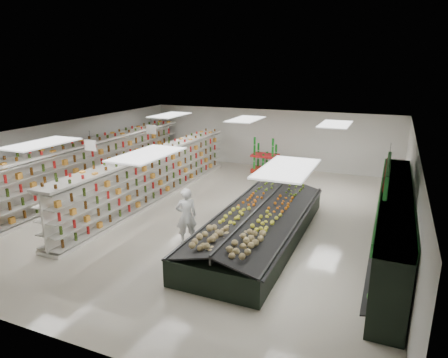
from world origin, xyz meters
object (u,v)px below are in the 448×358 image
at_px(gondola_left, 93,168).
at_px(shopper_background, 168,162).
at_px(shopper_main, 186,216).
at_px(produce_island, 259,224).
at_px(gondola_center, 155,177).
at_px(soda_endcap, 265,157).

relative_size(gondola_left, shopper_background, 9.07).
bearing_deg(shopper_main, gondola_left, -65.84).
xyz_separation_m(gondola_left, produce_island, (8.54, -2.02, -0.55)).
relative_size(gondola_center, shopper_main, 6.47).
relative_size(gondola_left, shopper_main, 7.25).
bearing_deg(shopper_main, shopper_background, -94.45).
bearing_deg(gondola_center, soda_endcap, 62.95).
xyz_separation_m(gondola_left, soda_endcap, (6.17, 6.19, -0.22)).
bearing_deg(gondola_center, gondola_left, -175.86).
distance_m(soda_endcap, shopper_main, 9.44).
distance_m(produce_island, soda_endcap, 8.55).
height_order(produce_island, shopper_main, shopper_main).
height_order(gondola_left, gondola_center, gondola_left).
bearing_deg(produce_island, soda_endcap, 106.06).
relative_size(produce_island, shopper_main, 4.13).
bearing_deg(gondola_center, produce_island, -22.45).
height_order(produce_island, soda_endcap, soda_endcap).
distance_m(soda_endcap, shopper_background, 5.13).
height_order(produce_island, shopper_background, shopper_background).
bearing_deg(soda_endcap, shopper_main, -88.02).
relative_size(gondola_left, gondola_center, 1.12).
bearing_deg(produce_island, shopper_main, -148.97).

